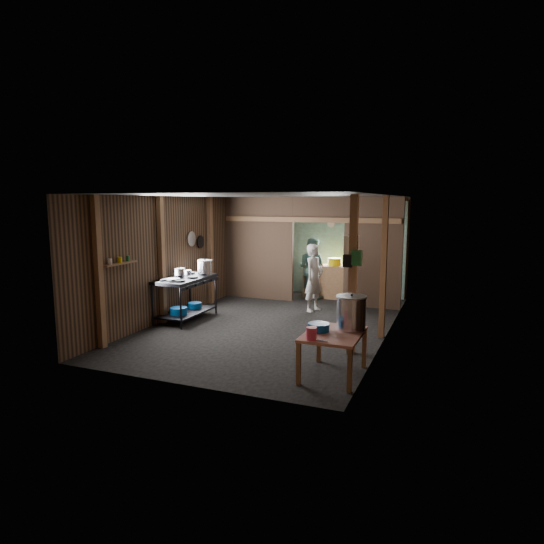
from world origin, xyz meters
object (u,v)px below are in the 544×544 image
at_px(stock_pot, 351,313).
at_px(yellow_tub, 335,262).
at_px(prep_table, 333,354).
at_px(cook, 314,278).
at_px(stove_pot_large, 205,268).
at_px(gas_range, 186,299).
at_px(pink_bucket, 311,333).

height_order(stock_pot, yellow_tub, stock_pot).
relative_size(prep_table, cook, 0.70).
height_order(stove_pot_large, yellow_tub, stove_pot_large).
bearing_deg(gas_range, pink_bucket, -34.58).
height_order(gas_range, cook, cook).
relative_size(stove_pot_large, stock_pot, 0.65).
xyz_separation_m(gas_range, cook, (2.29, 1.77, 0.32)).
xyz_separation_m(prep_table, stock_pot, (0.19, 0.29, 0.56)).
bearing_deg(gas_range, stock_pot, -23.58).
distance_m(stock_pot, cook, 3.83).
bearing_deg(cook, stock_pot, -138.95).
xyz_separation_m(gas_range, stock_pot, (3.90, -1.70, 0.42)).
height_order(stove_pot_large, stock_pot, stove_pot_large).
distance_m(prep_table, stock_pot, 0.65).
distance_m(gas_range, cook, 2.91).
xyz_separation_m(stock_pot, pink_bucket, (-0.38, -0.72, -0.15)).
relative_size(prep_table, stock_pot, 2.09).
bearing_deg(gas_range, prep_table, -28.18).
relative_size(prep_table, pink_bucket, 6.20).
relative_size(gas_range, yellow_tub, 4.38).
relative_size(stock_pot, cook, 0.34).
height_order(stock_pot, pink_bucket, stock_pot).
bearing_deg(stock_pot, pink_bucket, -117.82).
bearing_deg(prep_table, yellow_tub, 104.16).
xyz_separation_m(stove_pot_large, pink_bucket, (3.35, -2.96, -0.33)).
height_order(gas_range, yellow_tub, yellow_tub).
bearing_deg(gas_range, stove_pot_large, 72.42).
bearing_deg(stove_pot_large, cook, 30.22).
xyz_separation_m(gas_range, yellow_tub, (2.36, 3.37, 0.49)).
bearing_deg(yellow_tub, prep_table, -75.84).
bearing_deg(pink_bucket, gas_range, 145.42).
relative_size(stove_pot_large, cook, 0.22).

